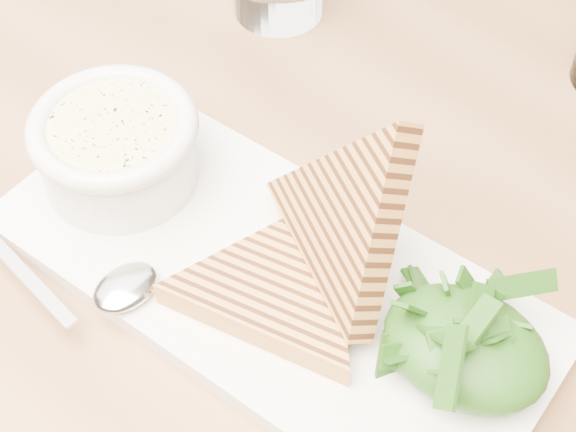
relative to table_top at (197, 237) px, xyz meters
The scene contains 12 objects.
table_top is the anchor object (origin of this frame).
table_leg_bl 0.77m from the table_top, 147.50° to the left, with size 0.06×0.06×0.74m, color olive.
platter 0.08m from the table_top, 12.12° to the right, with size 0.36×0.16×0.02m, color white.
soup_bowl 0.08m from the table_top, behind, with size 0.10×0.10×0.04m, color white.
soup 0.10m from the table_top, behind, with size 0.09×0.09×0.01m, color beige.
bowl_rim 0.10m from the table_top, behind, with size 0.11×0.11×0.01m, color white.
sandwich_flat 0.10m from the table_top, 18.36° to the right, with size 0.15×0.15×0.02m, color #BD7D3D, non-canonical shape.
sandwich_lean 0.14m from the table_top, ahead, with size 0.15×0.15×0.08m, color #BD7D3D, non-canonical shape.
salad_base 0.21m from the table_top, ahead, with size 0.10×0.08×0.04m, color #11410C.
arugula_pile 0.21m from the table_top, ahead, with size 0.11×0.10×0.05m, color #2C5618, non-canonical shape.
spoon_bowl 0.09m from the table_top, 83.61° to the right, with size 0.03×0.04×0.01m, color silver.
spoon_handle 0.12m from the table_top, 117.78° to the right, with size 0.11×0.01×0.00m, color silver.
Camera 1 is at (0.47, -0.11, 1.25)m, focal length 55.00 mm.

